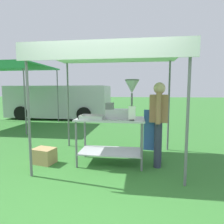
% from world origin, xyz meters
% --- Properties ---
extents(ground_plane, '(70.00, 70.00, 0.00)m').
position_xyz_m(ground_plane, '(0.00, 6.00, 0.00)').
color(ground_plane, '#33702D').
extents(stall_canopy, '(2.73, 2.03, 2.20)m').
position_xyz_m(stall_canopy, '(0.03, 1.47, 2.11)').
color(stall_canopy, slate).
rests_on(stall_canopy, ground).
extents(donut_cart, '(1.32, 0.70, 0.92)m').
position_xyz_m(donut_cart, '(0.03, 1.37, 0.66)').
color(donut_cart, '#B7B7BC').
rests_on(donut_cart, ground).
extents(donut_tray, '(0.47, 0.34, 0.07)m').
position_xyz_m(donut_tray, '(-0.30, 1.22, 0.94)').
color(donut_tray, '#B7B7BC').
rests_on(donut_tray, donut_cart).
extents(donut_fryer, '(0.64, 0.28, 0.75)m').
position_xyz_m(donut_fryer, '(0.28, 1.38, 1.21)').
color(donut_fryer, '#B7B7BC').
rests_on(donut_fryer, donut_cart).
extents(menu_sign, '(0.13, 0.05, 0.26)m').
position_xyz_m(menu_sign, '(0.45, 1.14, 1.03)').
color(menu_sign, black).
rests_on(menu_sign, donut_cart).
extents(vendor, '(0.46, 0.54, 1.61)m').
position_xyz_m(vendor, '(0.95, 1.39, 0.90)').
color(vendor, '#2D3347').
rests_on(vendor, ground).
extents(supply_crate, '(0.47, 0.39, 0.30)m').
position_xyz_m(supply_crate, '(-1.30, 1.20, 0.15)').
color(supply_crate, tan).
rests_on(supply_crate, ground).
extents(van_silver, '(5.21, 2.12, 1.69)m').
position_xyz_m(van_silver, '(-3.57, 7.44, 0.88)').
color(van_silver, '#BCBCC1').
rests_on(van_silver, ground).
extents(neighbour_tent, '(3.29, 2.81, 2.43)m').
position_xyz_m(neighbour_tent, '(-4.65, 4.77, 2.36)').
color(neighbour_tent, slate).
rests_on(neighbour_tent, ground).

